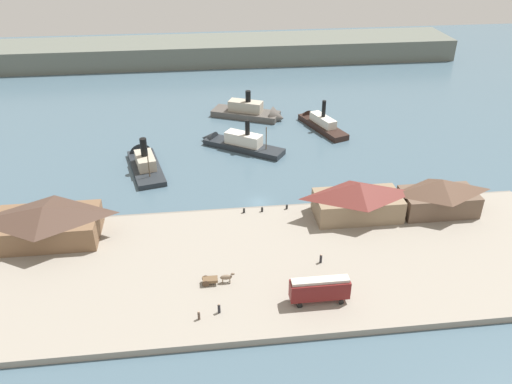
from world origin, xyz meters
TOP-DOWN VIEW (x-y plane):
  - ground_plane at (0.00, 0.00)m, footprint 320.00×320.00m
  - quay_promenade at (0.00, -22.00)m, footprint 110.00×36.00m
  - seawall_edge at (0.00, -3.60)m, footprint 110.00×0.80m
  - ferry_shed_east_terminal at (-40.79, -10.07)m, footprint 19.12×11.30m
  - ferry_shed_central_terminal at (18.57, -9.33)m, footprint 17.17×8.88m
  - ferry_shed_west_terminal at (35.23, -9.66)m, footprint 15.15×8.08m
  - street_tram at (5.48, -33.07)m, footprint 9.41×2.46m
  - horse_cart at (-10.33, -26.77)m, footprint 5.45×1.51m
  - pedestrian_by_tram at (-10.32, -33.77)m, footprint 0.44×0.44m
  - pedestrian_at_waters_edge at (8.02, -23.41)m, footprint 0.44×0.44m
  - pedestrian_walking_east at (-13.44, -34.83)m, footprint 0.39×0.39m
  - mooring_post_center_west at (-3.69, -5.55)m, footprint 0.44×0.44m
  - mooring_post_west at (5.16, -5.15)m, footprint 0.44×0.44m
  - mooring_post_east at (0.01, -5.56)m, footprint 0.44×0.44m
  - ferry_near_quay at (-2.65, 28.05)m, footprint 22.09×17.19m
  - ferry_approaching_east at (4.59, 47.96)m, footprint 22.18×14.68m
  - ferry_outer_harbor at (21.89, 39.14)m, footprint 11.23×20.97m
  - ferry_mid_harbor at (-25.48, 20.81)m, footprint 10.51×21.53m
  - far_headland at (0.00, 110.00)m, footprint 180.00×24.00m

SIDE VIEW (x-z plane):
  - ground_plane at x=0.00m, z-range 0.00..0.00m
  - seawall_edge at x=0.00m, z-range 0.00..1.00m
  - quay_promenade at x=0.00m, z-range 0.00..1.20m
  - ferry_mid_harbor at x=-25.48m, z-range -4.01..6.53m
  - ferry_outer_harbor at x=21.89m, z-range -3.52..6.22m
  - ferry_near_quay at x=-2.65m, z-range -3.46..6.38m
  - ferry_approaching_east at x=4.59m, z-range -3.53..6.64m
  - mooring_post_center_west at x=-3.69m, z-range 1.20..2.10m
  - mooring_post_west at x=5.16m, z-range 1.20..2.10m
  - mooring_post_east at x=0.01m, z-range 1.20..2.10m
  - pedestrian_walking_east at x=-13.44m, z-range 1.13..2.72m
  - pedestrian_by_tram at x=-10.32m, z-range 1.12..2.90m
  - pedestrian_at_waters_edge at x=8.02m, z-range 1.12..2.90m
  - horse_cart at x=-10.33m, z-range 1.20..3.07m
  - street_tram at x=5.48m, z-range 1.56..6.03m
  - far_headland at x=0.00m, z-range 0.00..8.00m
  - ferry_shed_east_terminal at x=-40.79m, z-range 1.25..8.10m
  - ferry_shed_west_terminal at x=35.23m, z-range 1.26..8.63m
  - ferry_shed_central_terminal at x=18.57m, z-range 1.26..8.74m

